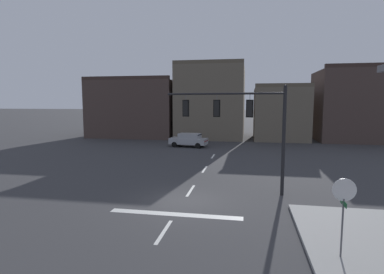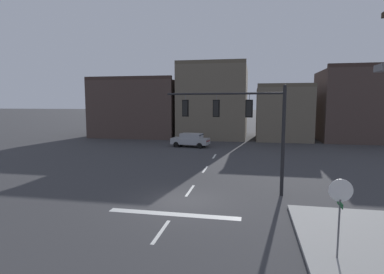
% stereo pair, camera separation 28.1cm
% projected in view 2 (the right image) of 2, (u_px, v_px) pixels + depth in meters
% --- Properties ---
extents(ground_plane, '(400.00, 400.00, 0.00)m').
position_uv_depth(ground_plane, '(183.00, 201.00, 16.57)').
color(ground_plane, '#353538').
extents(sidewalk_near_corner, '(5.00, 8.00, 0.15)m').
position_uv_depth(sidewalk_near_corner, '(371.00, 247.00, 11.14)').
color(sidewalk_near_corner, gray).
rests_on(sidewalk_near_corner, ground).
extents(stop_bar_paint, '(6.40, 0.50, 0.01)m').
position_uv_depth(stop_bar_paint, '(173.00, 214.00, 14.62)').
color(stop_bar_paint, silver).
rests_on(stop_bar_paint, ground).
extents(lane_centreline, '(0.16, 26.40, 0.01)m').
position_uv_depth(lane_centreline, '(190.00, 191.00, 18.52)').
color(lane_centreline, silver).
rests_on(lane_centreline, ground).
extents(signal_mast_near_side, '(7.00, 0.97, 6.26)m').
position_uv_depth(signal_mast_near_side, '(242.00, 118.00, 17.80)').
color(signal_mast_near_side, black).
rests_on(signal_mast_near_side, ground).
extents(stop_sign, '(0.76, 0.64, 2.83)m').
position_uv_depth(stop_sign, '(340.00, 199.00, 10.03)').
color(stop_sign, '#56565B').
rests_on(stop_sign, ground).
extents(car_lot_nearside, '(4.63, 2.44, 1.61)m').
position_uv_depth(car_lot_nearside, '(191.00, 140.00, 36.49)').
color(car_lot_nearside, '#9EA0A5').
rests_on(car_lot_nearside, ground).
extents(building_row, '(45.88, 12.75, 10.89)m').
position_uv_depth(building_row, '(237.00, 107.00, 45.82)').
color(building_row, '#473833').
rests_on(building_row, ground).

